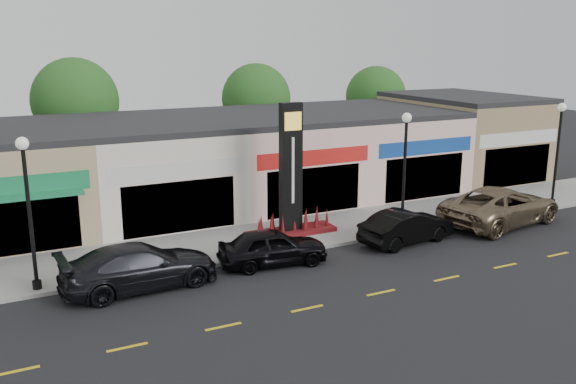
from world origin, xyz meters
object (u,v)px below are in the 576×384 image
Objects in this scene: lamp_east_near at (405,160)px; lamp_east_far at (558,144)px; lamp_west_near at (28,199)px; car_dark_sedan at (140,267)px; car_black_conv at (407,227)px; car_black_sedan at (273,247)px; pylon_sign at (291,189)px; car_gold_suv at (501,206)px.

lamp_east_near and lamp_east_far have the same top height.
lamp_west_near is 0.96× the size of car_dark_sedan.
car_black_conv is at bearing -172.69° from lamp_east_far.
lamp_east_near is (16.00, 0.00, 0.00)m from lamp_west_near.
car_dark_sedan is at bearing -19.66° from lamp_west_near.
lamp_east_far is 17.53m from car_black_sedan.
lamp_west_near is 11.19m from pylon_sign.
car_dark_sedan is at bearing 81.16° from car_black_conv.
lamp_east_near reaches higher than car_black_sedan.
car_black_conv is at bearing -36.13° from pylon_sign.
car_gold_suv is (12.39, 0.12, 0.18)m from car_black_sedan.
car_dark_sedan is 0.85× the size of car_gold_suv.
pylon_sign is 1.32× the size of car_black_conv.
lamp_east_far is 15.14m from pylon_sign.
car_black_sedan is at bearing -7.90° from lamp_west_near.
pylon_sign is at bearing -30.92° from car_black_sedan.
lamp_west_near is 26.00m from lamp_east_far.
lamp_west_near is 1.25× the size of car_black_sedan.
lamp_west_near reaches higher than car_black_sedan.
car_dark_sedan is at bearing 80.71° from car_gold_suv.
lamp_east_far is at bearing -87.11° from car_gold_suv.
lamp_west_near is at bearing 76.77° from car_black_conv.
car_black_sedan is at bearing -127.95° from pylon_sign.
car_gold_suv is (5.12, -1.09, -2.55)m from lamp_east_near.
lamp_east_far is 1.25× the size of car_black_sedan.
car_black_conv is 0.68× the size of car_gold_suv.
car_dark_sedan is (-12.59, -1.22, -2.65)m from lamp_east_near.
lamp_west_near is 0.91× the size of pylon_sign.
pylon_sign is (-5.00, 1.70, -1.20)m from lamp_east_near.
car_black_sedan is (-7.27, -1.21, -2.73)m from lamp_east_near.
lamp_west_near is at bearing 180.00° from lamp_east_far.
pylon_sign is 0.90× the size of car_gold_suv.
car_dark_sedan is at bearing -174.47° from lamp_east_near.
car_black_conv is at bearing -94.58° from car_dark_sedan.
lamp_west_near is at bearing 89.13° from car_black_sedan.
car_gold_suv is at bearing -82.41° from car_black_sedan.
lamp_east_near is 0.91× the size of pylon_sign.
lamp_east_near is 0.82× the size of car_gold_suv.
lamp_east_near is 1.00× the size of lamp_east_far.
pylon_sign is at bearing 173.54° from lamp_east_far.
car_black_sedan is 0.66× the size of car_gold_suv.
lamp_west_near is 1.20× the size of car_black_conv.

